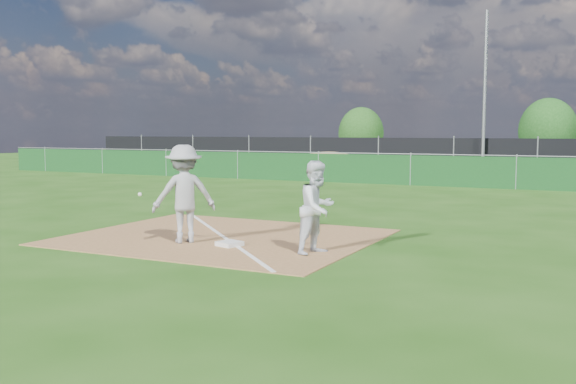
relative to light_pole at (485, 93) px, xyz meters
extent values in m
plane|color=#1F4B10|center=(-1.50, -12.70, -4.00)|extent=(90.00, 90.00, 0.00)
cube|color=olive|center=(-1.50, -21.70, -3.99)|extent=(6.00, 5.00, 0.02)
cube|color=white|center=(-1.50, -21.70, -3.98)|extent=(5.01, 5.01, 0.01)
cube|color=#103C17|center=(-1.50, -7.70, -3.40)|extent=(44.00, 0.05, 1.20)
ellipsoid|color=olive|center=(-6.50, -4.20, -3.42)|extent=(3.38, 2.60, 1.17)
cube|color=black|center=(-1.50, 0.30, -3.10)|extent=(46.00, 0.04, 1.80)
cube|color=black|center=(-1.50, 5.30, -4.00)|extent=(46.00, 9.00, 0.01)
cylinder|color=slate|center=(0.00, 0.00, 0.00)|extent=(0.16, 0.16, 8.00)
cube|color=silver|center=(-0.82, -22.54, -3.94)|extent=(0.49, 0.49, 0.08)
imported|color=#A6A6A8|center=(-1.80, -22.59, -3.04)|extent=(1.36, 1.36, 1.89)
sphere|color=white|center=(-2.91, -22.56, -3.10)|extent=(0.08, 0.08, 0.08)
imported|color=silver|center=(0.94, -22.45, -3.17)|extent=(0.83, 0.95, 1.66)
imported|color=#9EA0A5|center=(-9.43, 5.24, -3.27)|extent=(4.43, 2.33, 1.44)
imported|color=black|center=(-3.63, 3.97, -3.27)|extent=(4.51, 1.90, 1.45)
imported|color=black|center=(1.56, 5.16, -3.33)|extent=(4.71, 2.29, 1.32)
cylinder|color=#382316|center=(-10.42, 11.11, -3.46)|extent=(0.24, 0.24, 1.08)
ellipsoid|color=#1C4814|center=(-10.42, 11.11, -2.01)|extent=(3.25, 3.25, 3.74)
cylinder|color=#382316|center=(2.12, 10.80, -3.41)|extent=(0.24, 0.24, 1.19)
ellipsoid|color=#184714|center=(2.12, 10.80, -1.82)|extent=(3.56, 3.56, 4.09)
camera|label=1|loc=(5.45, -32.71, -1.82)|focal=40.00mm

